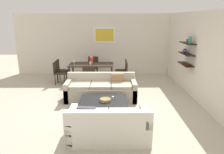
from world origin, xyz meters
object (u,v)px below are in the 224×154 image
sofa_beige (101,90)px  dining_chair_foot (89,76)px  wine_glass_left_near (74,62)px  loveseat_white (108,126)px  centerpiece_vase (91,60)px  coffee_table (103,107)px  dining_chair_right_far (123,69)px  decorative_bowl (105,100)px  candle_jar (113,97)px  dining_chair_left_near (58,71)px  dining_chair_head (93,66)px  wine_glass_right_far (108,61)px  dining_table (91,66)px  dining_chair_right_near (124,71)px  wine_glass_foot (90,63)px  dining_chair_left_far (61,69)px  wine_glass_head (92,59)px

sofa_beige → dining_chair_foot: bearing=116.4°
sofa_beige → wine_glass_left_near: 2.11m
loveseat_white → centerpiece_vase: bearing=99.7°
coffee_table → dining_chair_right_far: size_ratio=1.43×
decorative_bowl → wine_glass_left_near: wine_glass_left_near is taller
candle_jar → dining_chair_left_near: size_ratio=0.07×
dining_chair_head → dining_chair_left_near: size_ratio=1.00×
wine_glass_right_far → loveseat_white: bearing=-89.1°
decorative_bowl → dining_table: size_ratio=0.18×
dining_chair_right_near → wine_glass_foot: (-1.27, -0.18, 0.36)m
dining_chair_right_near → wine_glass_right_far: size_ratio=6.07×
dining_chair_right_near → wine_glass_right_far: wine_glass_right_far is taller
loveseat_white → dining_chair_foot: dining_chair_foot is taller
dining_chair_foot → centerpiece_vase: bearing=89.4°
loveseat_white → coffee_table: 1.22m
dining_chair_left_far → dining_chair_head: bearing=27.1°
coffee_table → wine_glass_right_far: wine_glass_right_far is taller
sofa_beige → loveseat_white: bearing=-83.9°
sofa_beige → dining_chair_left_far: 2.66m
candle_jar → loveseat_white: bearing=-94.7°
dining_table → wine_glass_left_near: bearing=-170.4°
candle_jar → wine_glass_head: wine_glass_head is taller
dining_chair_right_far → dining_chair_left_near: (-2.54, -0.40, 0.00)m
loveseat_white → dining_chair_left_far: bearing=114.7°
dining_chair_right_far → dining_chair_foot: same height
dining_chair_right_near → centerpiece_vase: 1.34m
dining_chair_left_near → wine_glass_head: wine_glass_head is taller
dining_chair_left_far → centerpiece_vase: (1.28, -0.19, 0.41)m
centerpiece_vase → decorative_bowl: bearing=-78.2°
dining_table → wine_glass_head: (-0.00, 0.38, 0.18)m
coffee_table → dining_table: dining_table is taller
loveseat_white → dining_chair_left_far: (-1.99, 4.33, 0.21)m
dining_chair_left_near → dining_chair_right_far: bearing=8.9°
dining_chair_head → wine_glass_right_far: size_ratio=6.07×
wine_glass_foot → decorative_bowl: bearing=-76.3°
dining_chair_left_far → dining_chair_foot: same height
loveseat_white → wine_glass_right_far: wine_glass_right_far is taller
wine_glass_left_near → loveseat_white: bearing=-71.2°
dining_chair_foot → candle_jar: bearing=-66.8°
dining_chair_head → wine_glass_head: size_ratio=5.72×
coffee_table → dining_chair_right_far: 3.21m
dining_chair_right_near → wine_glass_head: (-1.27, 0.58, 0.35)m
dining_chair_right_far → sofa_beige: bearing=-111.8°
dining_chair_left_far → wine_glass_head: bearing=8.2°
loveseat_white → wine_glass_right_far: (-0.07, 4.24, 0.56)m
candle_jar → dining_table: size_ratio=0.04×
dining_chair_right_far → decorative_bowl: bearing=-101.4°
sofa_beige → dining_table: bearing=104.7°
dining_chair_foot → centerpiece_vase: (0.01, 0.86, 0.41)m
dining_chair_right_near → wine_glass_foot: size_ratio=5.29×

